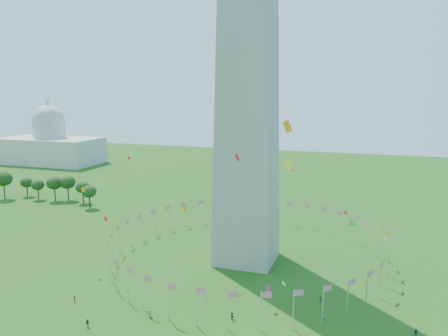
{
  "coord_description": "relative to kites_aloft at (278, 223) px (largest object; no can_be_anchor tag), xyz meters",
  "views": [
    {
      "loc": [
        33.29,
        -70.74,
        50.19
      ],
      "look_at": [
        -2.11,
        35.0,
        30.59
      ],
      "focal_mm": 35.0,
      "sensor_mm": 36.0,
      "label": 1
    }
  ],
  "objects": [
    {
      "name": "kites_aloft",
      "position": [
        0.0,
        0.0,
        0.0
      ],
      "size": [
        100.68,
        72.93,
        41.75
      ],
      "color": "yellow",
      "rests_on": "ground"
    },
    {
      "name": "tree_line_west",
      "position": [
        -123.2,
        70.41,
        -16.19
      ],
      "size": [
        55.73,
        15.64,
        13.01
      ],
      "color": "#2A541C",
      "rests_on": "ground"
    },
    {
      "name": "flag_ring",
      "position": [
        -15.41,
        29.84,
        -17.22
      ],
      "size": [
        80.24,
        80.24,
        9.0
      ],
      "color": "silver",
      "rests_on": "ground"
    },
    {
      "name": "capitol_building",
      "position": [
        -195.41,
        159.84,
        1.28
      ],
      "size": [
        70.0,
        35.0,
        46.0
      ],
      "primitive_type": null,
      "color": "beige",
      "rests_on": "ground"
    }
  ]
}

